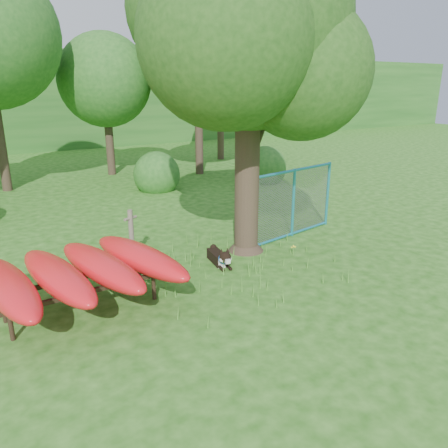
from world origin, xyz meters
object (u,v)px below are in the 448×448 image
husky_dog (220,258)px  fence_section (293,203)px  kayak_rack (80,271)px  oak_tree (247,39)px

husky_dog → fence_section: size_ratio=0.36×
kayak_rack → fence_section: fence_section is taller
oak_tree → fence_section: bearing=7.2°
kayak_rack → fence_section: (5.94, 1.16, 0.16)m
oak_tree → kayak_rack: oak_tree is taller
oak_tree → husky_dog: (-0.98, -0.47, -4.70)m
oak_tree → kayak_rack: 5.95m
fence_section → oak_tree: bearing=177.6°
oak_tree → fence_section: size_ratio=2.34×
husky_dog → fence_section: fence_section is taller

